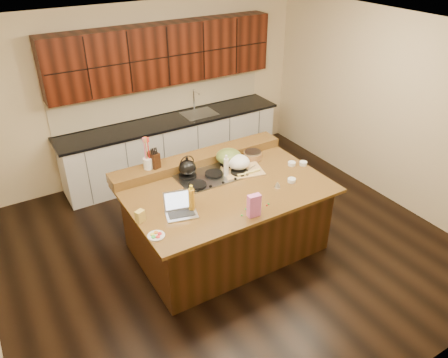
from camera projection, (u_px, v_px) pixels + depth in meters
room at (226, 155)px, 5.04m from camera, size 5.52×5.02×2.72m
island at (226, 217)px, 5.49m from camera, size 2.40×1.60×0.92m
back_ledge at (199, 159)px, 5.74m from camera, size 2.40×0.30×0.12m
cooktop at (214, 175)px, 5.47m from camera, size 0.92×0.52×0.05m
back_counter at (170, 116)px, 7.00m from camera, size 3.70×0.66×2.40m
kettle at (187, 168)px, 5.37m from camera, size 0.27×0.27×0.19m
green_bowl at (229, 156)px, 5.64m from camera, size 0.43×0.43×0.18m
laptop at (180, 208)px, 4.76m from camera, size 0.39×0.34×0.23m
oil_bottle at (192, 200)px, 4.76m from camera, size 0.07×0.07×0.27m
vinegar_bottle at (226, 168)px, 5.40m from camera, size 0.07×0.07×0.25m
wooden_tray at (240, 164)px, 5.56m from camera, size 0.57×0.47×0.20m
ramekin_a at (292, 180)px, 5.34m from camera, size 0.13×0.13×0.04m
ramekin_b at (292, 164)px, 5.71m from camera, size 0.11×0.11×0.04m
ramekin_c at (303, 163)px, 5.72m from camera, size 0.11×0.11×0.04m
strainer_bowl at (253, 156)px, 5.85m from camera, size 0.25×0.25×0.09m
kitchen_timer at (277, 184)px, 5.23m from camera, size 0.11×0.11×0.07m
pink_bag at (254, 206)px, 4.67m from camera, size 0.15×0.09×0.26m
candy_plate at (156, 236)px, 4.42m from camera, size 0.24×0.24×0.01m
package_box at (140, 216)px, 4.61m from camera, size 0.11×0.10×0.13m
utensil_crock at (148, 163)px, 5.37m from camera, size 0.13×0.13×0.14m
knife_block at (153, 160)px, 5.39m from camera, size 0.14×0.18×0.20m
gumdrop_0 at (247, 207)px, 4.86m from camera, size 0.02×0.02×0.02m
gumdrop_1 at (246, 209)px, 4.83m from camera, size 0.02×0.02×0.02m
gumdrop_2 at (258, 200)px, 4.98m from camera, size 0.02×0.02×0.02m
gumdrop_3 at (268, 204)px, 4.92m from camera, size 0.02×0.02×0.02m
gumdrop_4 at (250, 207)px, 4.87m from camera, size 0.02×0.02×0.02m
gumdrop_5 at (242, 215)px, 4.72m from camera, size 0.02×0.02×0.02m
gumdrop_6 at (267, 205)px, 4.89m from camera, size 0.02×0.02×0.02m
gumdrop_7 at (258, 209)px, 4.83m from camera, size 0.02×0.02×0.02m
gumdrop_8 at (254, 203)px, 4.94m from camera, size 0.02×0.02×0.02m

